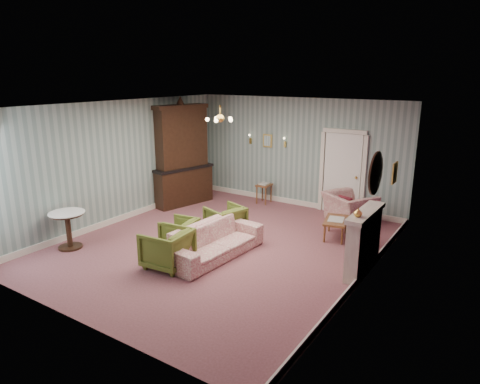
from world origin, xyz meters
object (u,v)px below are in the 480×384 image
Objects in this scene: wingback_chair at (349,203)px; fireplace at (364,241)px; coffee_table at (335,228)px; pedestal_table at (69,230)px; olive_chair_c at (225,219)px; sofa_chintz at (214,236)px; olive_chair_b at (179,231)px; dresser at (182,152)px; side_table_black at (360,233)px; olive_chair_a at (167,246)px.

fireplace is (1.13, -2.48, 0.10)m from wingback_chair.
coffee_table is 1.06× the size of pedestal_table.
sofa_chintz reaches higher than olive_chair_c.
wingback_chair is 1.32× the size of coffee_table.
sofa_chintz is 2.65× the size of coffee_table.
dresser reaches higher than olive_chair_b.
pedestal_table is at bearing -146.46° from side_table_black.
olive_chair_c reaches higher than side_table_black.
dresser is at bearing 45.27° from wingback_chair.
side_table_black is (2.72, 0.95, -0.07)m from olive_chair_c.
sofa_chintz is 2.01× the size of wingback_chair.
dresser is at bearing 165.03° from fireplace.
dresser is (-2.38, 1.36, 1.06)m from olive_chair_c.
olive_chair_c is at bearing -160.77° from side_table_black.
fireplace is 1.17m from side_table_black.
wingback_chair reaches higher than olive_chair_c.
wingback_chair is at bearing 95.44° from coffee_table.
sofa_chintz reaches higher than olive_chair_b.
pedestal_table reaches higher than olive_chair_c.
olive_chair_b is at bearing 35.50° from pedestal_table.
coffee_table is (2.54, 2.26, -0.12)m from olive_chair_b.
wingback_chair is at bearing 117.28° from side_table_black.
fireplace is 5.85m from pedestal_table.
olive_chair_a reaches higher than coffee_table.
olive_chair_a reaches higher than olive_chair_c.
olive_chair_c is 0.54× the size of fireplace.
pedestal_table reaches higher than side_table_black.
pedestal_table is at bearing -25.52° from olive_chair_c.
wingback_chair is 1.40× the size of pedestal_table.
pedestal_table reaches higher than olive_chair_b.
olive_chair_b is 3.73m from side_table_black.
pedestal_table is at bearing -74.83° from dresser.
coffee_table is at bearing 39.18° from pedestal_table.
fireplace reaches higher than olive_chair_a.
dresser is (-4.38, -1.00, 0.96)m from wingback_chair.
coffee_table is at bearing 127.83° from wingback_chair.
sofa_chintz is at bearing -26.81° from dresser.
sofa_chintz is 2.81m from coffee_table.
wingback_chair reaches higher than side_table_black.
pedestal_table is at bearing 119.59° from sofa_chintz.
olive_chair_a reaches higher than pedestal_table.
olive_chair_c is at bearing 149.53° from olive_chair_b.
olive_chair_a is at bearing 157.38° from sofa_chintz.
olive_chair_c is at bearing -16.20° from dresser.
pedestal_table is (-4.38, -3.57, 0.18)m from coffee_table.
fireplace is at bearing -52.42° from coffee_table.
olive_chair_a is 0.58× the size of fireplace.
fireplace is at bearing -66.43° from sofa_chintz.
dresser is at bearing 178.10° from coffee_table.
dresser is 3.67× the size of pedestal_table.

